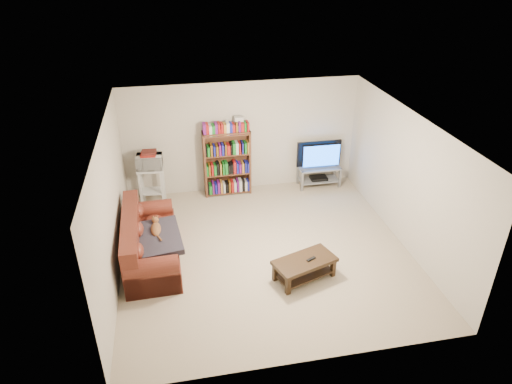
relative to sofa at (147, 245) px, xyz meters
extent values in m
plane|color=#C3B091|center=(2.05, -0.14, -0.31)|extent=(5.00, 5.00, 0.00)
plane|color=white|center=(2.05, -0.14, 2.09)|extent=(5.00, 5.00, 0.00)
plane|color=beige|center=(2.05, 2.36, 0.89)|extent=(5.00, 0.00, 5.00)
plane|color=beige|center=(2.05, -2.64, 0.89)|extent=(5.00, 0.00, 5.00)
plane|color=beige|center=(-0.45, -0.14, 0.89)|extent=(0.00, 5.00, 5.00)
plane|color=beige|center=(4.55, -0.14, 0.89)|extent=(0.00, 5.00, 5.00)
cube|color=maroon|center=(0.08, 0.00, -0.11)|extent=(0.93, 2.05, 0.39)
cube|color=maroon|center=(-0.23, -0.01, 0.14)|extent=(0.31, 2.03, 0.85)
cube|color=maroon|center=(0.10, -0.89, -0.05)|extent=(0.84, 0.26, 0.51)
cube|color=maroon|center=(0.06, 0.89, -0.05)|extent=(0.84, 0.26, 0.51)
cube|color=#2D2934|center=(0.18, -0.13, 0.21)|extent=(0.89, 1.09, 0.18)
cube|color=black|center=(2.51, -0.98, 0.03)|extent=(1.11, 0.80, 0.06)
cube|color=black|center=(2.51, -0.98, -0.21)|extent=(1.00, 0.72, 0.03)
cube|color=black|center=(2.15, -1.30, -0.16)|extent=(0.09, 0.09, 0.31)
cube|color=black|center=(2.99, -1.02, -0.16)|extent=(0.09, 0.09, 0.31)
cube|color=black|center=(2.03, -0.94, -0.16)|extent=(0.09, 0.09, 0.31)
cube|color=black|center=(2.86, -0.65, -0.16)|extent=(0.09, 0.09, 0.31)
cube|color=black|center=(2.61, -0.99, 0.07)|extent=(0.17, 0.12, 0.02)
cube|color=#999EA3|center=(3.74, 2.10, 0.14)|extent=(0.93, 0.42, 0.03)
cube|color=#999EA3|center=(3.74, 2.10, -0.16)|extent=(0.88, 0.40, 0.02)
cube|color=gray|center=(3.31, 1.92, -0.08)|extent=(0.05, 0.05, 0.46)
cube|color=gray|center=(4.18, 1.92, -0.08)|extent=(0.05, 0.05, 0.46)
cube|color=gray|center=(3.31, 2.28, -0.08)|extent=(0.05, 0.05, 0.46)
cube|color=gray|center=(4.18, 2.28, -0.08)|extent=(0.05, 0.05, 0.46)
imported|color=black|center=(3.74, 2.10, 0.45)|extent=(1.00, 0.13, 0.58)
cube|color=black|center=(3.74, 2.10, -0.12)|extent=(0.37, 0.26, 0.06)
cube|color=brown|center=(1.21, 2.16, 0.41)|extent=(0.04, 0.31, 1.44)
cube|color=brown|center=(2.16, 2.17, 0.41)|extent=(0.04, 0.31, 1.44)
cube|color=brown|center=(1.69, 2.16, 1.11)|extent=(1.00, 0.32, 0.03)
cube|color=maroon|center=(1.46, 2.16, 1.16)|extent=(0.29, 0.23, 0.08)
cube|color=silver|center=(0.09, 1.98, 0.50)|extent=(0.55, 0.42, 0.04)
cube|color=silver|center=(0.09, 1.98, -0.01)|extent=(0.49, 0.38, 0.03)
cube|color=silver|center=(-0.14, 1.85, 0.09)|extent=(0.05, 0.05, 0.79)
cube|color=silver|center=(0.29, 1.81, 0.09)|extent=(0.05, 0.05, 0.79)
cube|color=silver|center=(-0.12, 2.15, 0.09)|extent=(0.05, 0.05, 0.79)
cube|color=silver|center=(0.32, 2.11, 0.09)|extent=(0.05, 0.05, 0.79)
imported|color=silver|center=(0.09, 1.98, 0.66)|extent=(0.54, 0.39, 0.28)
cube|color=maroon|center=(0.09, 1.98, 0.83)|extent=(0.32, 0.29, 0.05)
camera|label=1|loc=(0.61, -6.63, 4.52)|focal=32.00mm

